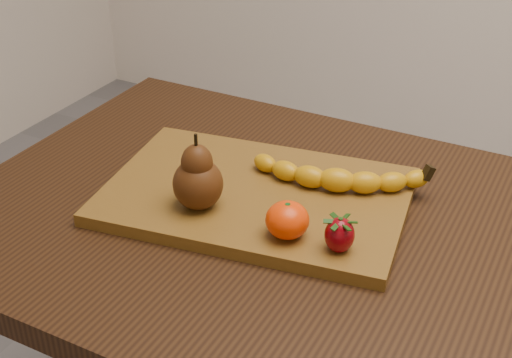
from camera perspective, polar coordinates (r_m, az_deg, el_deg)
The scene contains 6 objects.
table at distance 1.10m, azimuth 2.65°, elevation -7.48°, with size 1.00×0.70×0.76m.
cutting_board at distance 1.08m, azimuth 0.00°, elevation -1.37°, with size 0.45×0.30×0.02m, color brown.
banana at distance 1.07m, azimuth 6.49°, elevation -0.09°, with size 0.23×0.06×0.04m, color #D39609, non-canonical shape.
pear at distance 1.01m, azimuth -4.72°, elevation 0.60°, with size 0.07×0.07×0.11m, color #49240B, non-canonical shape.
mandarin at distance 0.96m, azimuth 2.52°, elevation -3.29°, with size 0.06×0.06×0.05m, color #FB3A02.
strawberry at distance 0.94m, azimuth 6.71°, elevation -4.37°, with size 0.04×0.04×0.05m, color maroon, non-canonical shape.
Camera 1 is at (0.36, -0.79, 1.34)m, focal length 50.00 mm.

